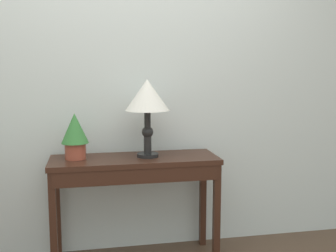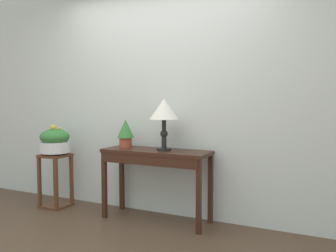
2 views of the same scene
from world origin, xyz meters
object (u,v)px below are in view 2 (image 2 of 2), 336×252
pedestal_stand_left (56,180)px  planter_bowl_wide (55,141)px  table_lamp (164,111)px  potted_plant_on_console (126,132)px  console_table (155,161)px

pedestal_stand_left → planter_bowl_wide: bearing=-136.4°
pedestal_stand_left → table_lamp: bearing=3.5°
potted_plant_on_console → table_lamp: bearing=-3.7°
table_lamp → planter_bowl_wide: size_ratio=1.52×
planter_bowl_wide → pedestal_stand_left: bearing=43.6°
potted_plant_on_console → planter_bowl_wide: 0.94m
planter_bowl_wide → potted_plant_on_console: bearing=7.3°
pedestal_stand_left → planter_bowl_wide: (-0.00, -0.00, 0.47)m
table_lamp → planter_bowl_wide: (-1.41, -0.09, -0.37)m
console_table → table_lamp: (0.09, 0.02, 0.52)m
pedestal_stand_left → potted_plant_on_console: bearing=7.3°
table_lamp → console_table: bearing=-165.7°
pedestal_stand_left → planter_bowl_wide: 0.47m
console_table → planter_bowl_wide: size_ratio=3.27×
table_lamp → planter_bowl_wide: bearing=-176.5°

